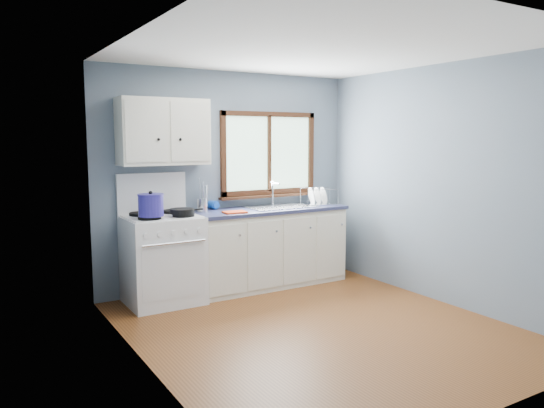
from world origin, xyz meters
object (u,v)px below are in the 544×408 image
gas_range (163,257)px  thermos (205,198)px  stockpot (151,205)px  dish_rack (318,200)px  utensil_crock (202,205)px  base_cabinets (268,251)px  skillet (182,211)px  sink (281,212)px

gas_range → thermos: (0.58, 0.20, 0.57)m
stockpot → dish_rack: (2.18, 0.16, -0.10)m
gas_range → utensil_crock: gas_range is taller
base_cabinets → utensil_crock: utensil_crock is taller
base_cabinets → thermos: (-0.73, 0.18, 0.65)m
base_cabinets → utensil_crock: bearing=172.6°
gas_range → skillet: gas_range is taller
base_cabinets → thermos: 0.99m
base_cabinets → skillet: bearing=-171.4°
gas_range → dish_rack: gas_range is taller
base_cabinets → sink: 0.48m
sink → utensil_crock: 0.99m
skillet → thermos: 0.54m
gas_range → skillet: size_ratio=3.42×
skillet → stockpot: 0.35m
gas_range → base_cabinets: bearing=0.8°
base_cabinets → stockpot: stockpot is taller
dish_rack → sink: bearing=-166.9°
skillet → stockpot: stockpot is taller
stockpot → sink: bearing=6.5°
base_cabinets → sink: bearing=-0.1°
utensil_crock → dish_rack: 1.50m
stockpot → thermos: size_ratio=1.14×
skillet → utensil_crock: (0.35, 0.27, 0.01)m
sink → dish_rack: sink is taller
stockpot → utensil_crock: (0.68, 0.29, -0.08)m
sink → skillet: (-1.32, -0.17, 0.13)m
thermos → dish_rack: bearing=-8.2°
dish_rack → stockpot: bearing=-159.7°
gas_range → sink: bearing=0.7°
base_cabinets → stockpot: (-1.47, -0.19, 0.66)m
sink → thermos: size_ratio=2.94×
skillet → thermos: bearing=29.9°
skillet → utensil_crock: utensil_crock is taller
utensil_crock → thermos: (0.06, 0.08, 0.07)m
stockpot → skillet: bearing=3.0°
base_cabinets → skillet: (-1.14, -0.17, 0.58)m
stockpot → dish_rack: size_ratio=0.67×
base_cabinets → dish_rack: dish_rack is taller
gas_range → sink: size_ratio=1.62×
sink → thermos: bearing=168.9°
sink → utensil_crock: size_ratio=2.24×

